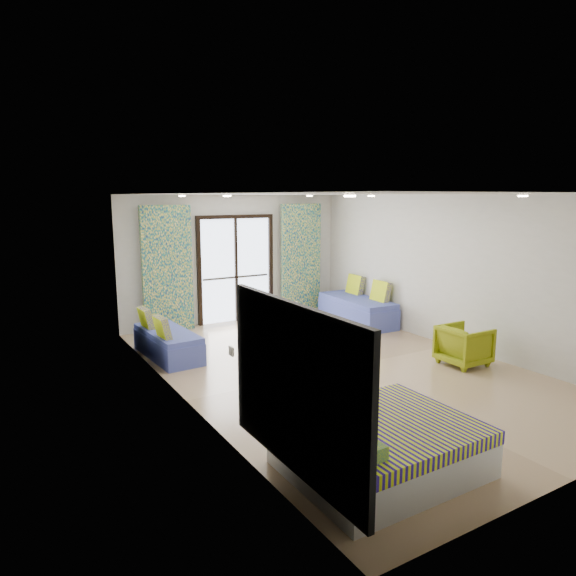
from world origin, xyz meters
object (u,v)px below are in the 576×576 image
armchair (464,343)px  bed (379,446)px  coffee_table (294,320)px  daybed_right (357,309)px  daybed_left (167,342)px

armchair → bed: bearing=119.4°
bed → coffee_table: bearing=68.6°
bed → daybed_right: (3.59, 4.85, 0.04)m
daybed_left → armchair: bearing=-39.2°
daybed_right → coffee_table: bearing=-162.1°
daybed_left → armchair: 4.86m
daybed_right → armchair: bearing=-92.0°
bed → daybed_right: 6.03m
daybed_right → bed: bearing=-123.3°
bed → armchair: (3.31, 1.79, 0.09)m
coffee_table → armchair: bearing=-58.1°
bed → daybed_left: 4.67m
daybed_left → armchair: daybed_left is taller
coffee_table → armchair: size_ratio=1.08×
coffee_table → armchair: 3.03m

